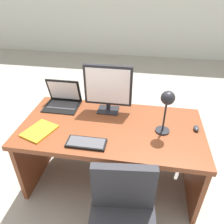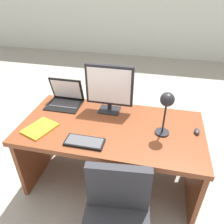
{
  "view_description": "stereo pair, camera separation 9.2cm",
  "coord_description": "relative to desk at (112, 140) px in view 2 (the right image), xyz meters",
  "views": [
    {
      "loc": [
        0.26,
        -1.54,
        1.88
      ],
      "look_at": [
        0.0,
        0.04,
        0.84
      ],
      "focal_mm": 35.13,
      "sensor_mm": 36.0,
      "label": 1
    },
    {
      "loc": [
        0.35,
        -1.52,
        1.88
      ],
      "look_at": [
        0.0,
        0.04,
        0.84
      ],
      "focal_mm": 35.13,
      "sensor_mm": 36.0,
      "label": 2
    }
  ],
  "objects": [
    {
      "name": "desk_lamp",
      "position": [
        0.44,
        -0.07,
        0.48
      ],
      "size": [
        0.12,
        0.14,
        0.4
      ],
      "color": "black",
      "rests_on": "desk"
    },
    {
      "name": "laptop",
      "position": [
        -0.54,
        0.25,
        0.27
      ],
      "size": [
        0.34,
        0.28,
        0.26
      ],
      "color": "black",
      "rests_on": "desk"
    },
    {
      "name": "mouse",
      "position": [
        0.73,
        0.02,
        0.21
      ],
      "size": [
        0.04,
        0.08,
        0.04
      ],
      "color": "#2D2D33",
      "rests_on": "desk"
    },
    {
      "name": "ground",
      "position": [
        0.0,
        1.46,
        -0.53
      ],
      "size": [
        12.0,
        12.0,
        0.0
      ],
      "primitive_type": "plane",
      "color": "gray"
    },
    {
      "name": "desk",
      "position": [
        0.0,
        0.0,
        0.0
      ],
      "size": [
        1.61,
        0.82,
        0.72
      ],
      "color": "brown",
      "rests_on": "ground"
    },
    {
      "name": "monitor",
      "position": [
        -0.07,
        0.2,
        0.45
      ],
      "size": [
        0.45,
        0.16,
        0.47
      ],
      "color": "black",
      "rests_on": "desk"
    },
    {
      "name": "keyboard",
      "position": [
        -0.15,
        -0.31,
        0.2
      ],
      "size": [
        0.31,
        0.14,
        0.02
      ],
      "color": "black",
      "rests_on": "desk"
    },
    {
      "name": "book",
      "position": [
        -0.59,
        -0.22,
        0.2
      ],
      "size": [
        0.28,
        0.32,
        0.02
      ],
      "color": "orange",
      "rests_on": "desk"
    }
  ]
}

